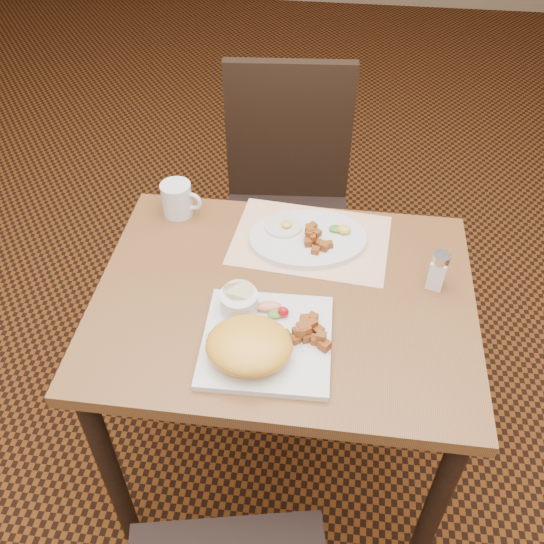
{
  "coord_description": "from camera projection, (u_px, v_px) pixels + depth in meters",
  "views": [
    {
      "loc": [
        0.1,
        -0.99,
        1.78
      ],
      "look_at": [
        -0.03,
        0.0,
        0.82
      ],
      "focal_mm": 40.0,
      "sensor_mm": 36.0,
      "label": 1
    }
  ],
  "objects": [
    {
      "name": "coffee_mug",
      "position": [
        178.0,
        199.0,
        1.63
      ],
      "size": [
        0.11,
        0.08,
        0.09
      ],
      "color": "silver",
      "rests_on": "table"
    },
    {
      "name": "fried_egg",
      "position": [
        284.0,
        225.0,
        1.59
      ],
      "size": [
        0.1,
        0.1,
        0.02
      ],
      "color": "white",
      "rests_on": "plate_oval"
    },
    {
      "name": "home_fries_sq",
      "position": [
        307.0,
        331.0,
        1.31
      ],
      "size": [
        0.11,
        0.1,
        0.04
      ],
      "color": "#954A18",
      "rests_on": "plate_square"
    },
    {
      "name": "ramekin",
      "position": [
        239.0,
        301.0,
        1.37
      ],
      "size": [
        0.09,
        0.09,
        0.05
      ],
      "color": "silver",
      "rests_on": "plate_square"
    },
    {
      "name": "placemat",
      "position": [
        311.0,
        240.0,
        1.58
      ],
      "size": [
        0.42,
        0.31,
        0.0
      ],
      "primitive_type": "cube",
      "rotation": [
        0.0,
        0.0,
        -0.09
      ],
      "color": "white",
      "rests_on": "table"
    },
    {
      "name": "plate_square",
      "position": [
        267.0,
        341.0,
        1.32
      ],
      "size": [
        0.29,
        0.29,
        0.02
      ],
      "primitive_type": "cube",
      "rotation": [
        0.0,
        0.0,
        0.03
      ],
      "color": "silver",
      "rests_on": "table"
    },
    {
      "name": "table",
      "position": [
        283.0,
        326.0,
        1.51
      ],
      "size": [
        0.9,
        0.7,
        0.75
      ],
      "color": "brown",
      "rests_on": "ground"
    },
    {
      "name": "ground",
      "position": [
        281.0,
        457.0,
        1.96
      ],
      "size": [
        8.0,
        8.0,
        0.0
      ],
      "primitive_type": "plane",
      "color": "black",
      "rests_on": "ground"
    },
    {
      "name": "garnish_ov",
      "position": [
        341.0,
        229.0,
        1.57
      ],
      "size": [
        0.06,
        0.04,
        0.02
      ],
      "color": "#387223",
      "rests_on": "plate_oval"
    },
    {
      "name": "garnish_sq",
      "position": [
        274.0,
        309.0,
        1.37
      ],
      "size": [
        0.08,
        0.06,
        0.03
      ],
      "color": "#387223",
      "rests_on": "plate_square"
    },
    {
      "name": "hollandaise_mound",
      "position": [
        248.0,
        346.0,
        1.26
      ],
      "size": [
        0.19,
        0.17,
        0.07
      ],
      "color": "gold",
      "rests_on": "plate_square"
    },
    {
      "name": "plate_oval",
      "position": [
        308.0,
        239.0,
        1.57
      ],
      "size": [
        0.34,
        0.27,
        0.02
      ],
      "primitive_type": null,
      "rotation": [
        0.0,
        0.0,
        0.17
      ],
      "color": "silver",
      "rests_on": "placemat"
    },
    {
      "name": "home_fries_ov",
      "position": [
        315.0,
        237.0,
        1.54
      ],
      "size": [
        0.08,
        0.12,
        0.04
      ],
      "color": "#954A18",
      "rests_on": "plate_oval"
    },
    {
      "name": "chair_far",
      "position": [
        287.0,
        197.0,
        2.07
      ],
      "size": [
        0.45,
        0.46,
        0.97
      ],
      "rotation": [
        0.0,
        0.0,
        3.23
      ],
      "color": "black",
      "rests_on": "ground"
    },
    {
      "name": "salt_shaker",
      "position": [
        438.0,
        270.0,
        1.42
      ],
      "size": [
        0.05,
        0.05,
        0.1
      ],
      "color": "white",
      "rests_on": "table"
    }
  ]
}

